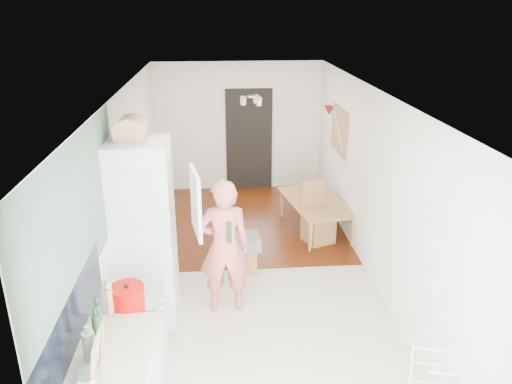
{
  "coord_description": "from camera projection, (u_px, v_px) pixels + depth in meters",
  "views": [
    {
      "loc": [
        -0.42,
        -5.94,
        3.51
      ],
      "look_at": [
        0.07,
        0.2,
        1.16
      ],
      "focal_mm": 35.0,
      "sensor_mm": 36.0,
      "label": 1
    }
  ],
  "objects": [
    {
      "name": "room_shell",
      "position": [
        251.0,
        191.0,
        6.37
      ],
      "size": [
        3.2,
        7.0,
        2.5
      ],
      "primitive_type": null,
      "color": "white",
      "rests_on": "ground"
    },
    {
      "name": "floor",
      "position": [
        252.0,
        277.0,
        6.82
      ],
      "size": [
        3.2,
        7.0,
        0.01
      ],
      "primitive_type": "cube",
      "color": "beige",
      "rests_on": "ground"
    },
    {
      "name": "wood_floor_overlay",
      "position": [
        244.0,
        221.0,
        8.54
      ],
      "size": [
        3.2,
        3.3,
        0.01
      ],
      "primitive_type": "cube",
      "color": "#512509",
      "rests_on": "room_shell"
    },
    {
      "name": "sage_wall_panel",
      "position": [
        79.0,
        214.0,
        4.18
      ],
      "size": [
        0.02,
        3.0,
        1.3
      ],
      "primitive_type": "cube",
      "color": "#537462",
      "rests_on": "room_shell"
    },
    {
      "name": "tile_splashback",
      "position": [
        73.0,
        323.0,
        3.91
      ],
      "size": [
        0.02,
        1.9,
        0.5
      ],
      "primitive_type": "cube",
      "color": "black",
      "rests_on": "room_shell"
    },
    {
      "name": "doorway_recess",
      "position": [
        249.0,
        140.0,
        9.72
      ],
      "size": [
        0.9,
        0.04,
        2.0
      ],
      "primitive_type": "cube",
      "color": "black",
      "rests_on": "room_shell"
    },
    {
      "name": "worktop",
      "position": [
        114.0,
        349.0,
        4.03
      ],
      "size": [
        0.62,
        0.92,
        0.06
      ],
      "primitive_type": "cube",
      "color": "beige",
      "rests_on": "room_shell"
    },
    {
      "name": "range_cooker",
      "position": [
        133.0,
        337.0,
        4.89
      ],
      "size": [
        0.6,
        0.6,
        0.88
      ],
      "primitive_type": "cube",
      "color": "white",
      "rests_on": "room_shell"
    },
    {
      "name": "cooker_top",
      "position": [
        128.0,
        297.0,
        4.72
      ],
      "size": [
        0.6,
        0.6,
        0.04
      ],
      "primitive_type": "cube",
      "color": "#B5B5B8",
      "rests_on": "room_shell"
    },
    {
      "name": "fridge_housing",
      "position": [
        144.0,
        233.0,
        5.61
      ],
      "size": [
        0.66,
        0.66,
        2.15
      ],
      "primitive_type": "cube",
      "color": "white",
      "rests_on": "room_shell"
    },
    {
      "name": "fridge_door",
      "position": [
        196.0,
        203.0,
        5.21
      ],
      "size": [
        0.14,
        0.56,
        0.7
      ],
      "primitive_type": "cube",
      "rotation": [
        0.0,
        0.0,
        -1.4
      ],
      "color": "white",
      "rests_on": "room_shell"
    },
    {
      "name": "fridge_interior",
      "position": [
        169.0,
        193.0,
        5.47
      ],
      "size": [
        0.02,
        0.52,
        0.66
      ],
      "primitive_type": "cube",
      "color": "white",
      "rests_on": "room_shell"
    },
    {
      "name": "pinboard",
      "position": [
        339.0,
        131.0,
        8.15
      ],
      "size": [
        0.03,
        0.9,
        0.7
      ],
      "primitive_type": "cube",
      "color": "tan",
      "rests_on": "room_shell"
    },
    {
      "name": "pinboard_frame",
      "position": [
        338.0,
        131.0,
        8.15
      ],
      "size": [
        0.0,
        0.94,
        0.74
      ],
      "primitive_type": "cube",
      "color": "#A67848",
      "rests_on": "room_shell"
    },
    {
      "name": "wall_sconce",
      "position": [
        329.0,
        110.0,
        8.68
      ],
      "size": [
        0.18,
        0.18,
        0.16
      ],
      "primitive_type": "cone",
      "color": "maroon",
      "rests_on": "room_shell"
    },
    {
      "name": "person",
      "position": [
        224.0,
        235.0,
        5.78
      ],
      "size": [
        0.73,
        0.49,
        1.97
      ],
      "primitive_type": "imported",
      "rotation": [
        0.0,
        0.0,
        3.17
      ],
      "color": "#DE6768",
      "rests_on": "floor"
    },
    {
      "name": "dining_table",
      "position": [
        317.0,
        218.0,
        8.12
      ],
      "size": [
        0.94,
        1.39,
        0.45
      ],
      "primitive_type": "imported",
      "rotation": [
        0.0,
        0.0,
        1.76
      ],
      "color": "#A67848",
      "rests_on": "floor"
    },
    {
      "name": "dining_chair",
      "position": [
        319.0,
        213.0,
        7.65
      ],
      "size": [
        0.52,
        0.52,
        0.96
      ],
      "primitive_type": null,
      "rotation": [
        0.0,
        0.0,
        0.35
      ],
      "color": "#A67848",
      "rests_on": "floor"
    },
    {
      "name": "stool",
      "position": [
        245.0,
        260.0,
        6.88
      ],
      "size": [
        0.32,
        0.32,
        0.37
      ],
      "primitive_type": null,
      "rotation": [
        0.0,
        0.0,
        0.12
      ],
      "color": "#A67848",
      "rests_on": "floor"
    },
    {
      "name": "grey_drape",
      "position": [
        245.0,
        242.0,
        6.79
      ],
      "size": [
        0.41,
        0.41,
        0.17
      ],
      "primitive_type": "cube",
      "rotation": [
        0.0,
        0.0,
        0.08
      ],
      "color": "slate",
      "rests_on": "stool"
    },
    {
      "name": "bread_bin",
      "position": [
        130.0,
        132.0,
        5.23
      ],
      "size": [
        0.35,
        0.33,
        0.18
      ],
      "primitive_type": null,
      "rotation": [
        0.0,
        0.0,
        0.01
      ],
      "color": "tan",
      "rests_on": "fridge_housing"
    },
    {
      "name": "red_casserole",
      "position": [
        127.0,
        296.0,
        4.53
      ],
      "size": [
        0.35,
        0.35,
        0.19
      ],
      "primitive_type": "cylinder",
      "rotation": [
        0.0,
        0.0,
        0.09
      ],
      "color": "#C20602",
      "rests_on": "cooker_top"
    },
    {
      "name": "steel_pan",
      "position": [
        89.0,
        378.0,
        3.6
      ],
      "size": [
        0.24,
        0.24,
        0.09
      ],
      "primitive_type": "cylinder",
      "rotation": [
        0.0,
        0.0,
        -0.34
      ],
      "color": "#B5B5B8",
      "rests_on": "worktop"
    },
    {
      "name": "held_bottle",
      "position": [
        229.0,
        232.0,
        5.62
      ],
      "size": [
        0.05,
        0.05,
        0.25
      ],
      "primitive_type": "cylinder",
      "color": "#1E4021",
      "rests_on": "person"
    },
    {
      "name": "bottle_a",
      "position": [
        97.0,
        329.0,
        3.99
      ],
      "size": [
        0.08,
        0.08,
        0.27
      ],
      "primitive_type": "cylinder",
      "rotation": [
        0.0,
        0.0,
        -0.33
      ],
      "color": "#1E4021",
      "rests_on": "worktop"
    },
    {
      "name": "bottle_b",
      "position": [
        99.0,
        317.0,
        4.17
      ],
      "size": [
        0.07,
        0.07,
        0.25
      ],
      "primitive_type": "cylinder",
      "rotation": [
        0.0,
        0.0,
        0.24
      ],
      "color": "#1E4021",
      "rests_on": "worktop"
    },
    {
      "name": "bottle_c",
      "position": [
        89.0,
        345.0,
        3.84
      ],
      "size": [
        0.11,
        0.11,
        0.23
      ],
      "primitive_type": "cylinder",
      "rotation": [
        0.0,
        0.0,
        -0.2
      ],
      "color": "silver",
      "rests_on": "worktop"
    },
    {
      "name": "pepper_mill_front",
      "position": [
        109.0,
        298.0,
        4.46
      ],
      "size": [
        0.07,
        0.07,
        0.22
      ],
      "primitive_type": "cylinder",
      "rotation": [
        0.0,
        0.0,
        0.07
      ],
      "color": "tan",
      "rests_on": "worktop"
    },
    {
      "name": "pepper_mill_back",
      "position": [
        109.0,
        301.0,
        4.41
      ],
      "size": [
        0.07,
        0.07,
        0.24
      ],
      "primitive_type": "cylinder",
      "rotation": [
        0.0,
        0.0,
        -0.02
      ],
      "color": "tan",
      "rests_on": "worktop"
    },
    {
      "name": "chopping_boards",
      "position": [
        97.0,
        353.0,
        3.66
      ],
      "size": [
        0.09,
        0.26,
        0.35
      ],
      "primitive_type": null,
      "rotation": [
        0.0,
        0.0,
        -0.2
      ],
      "color": "tan",
      "rests_on": "worktop"
    }
  ]
}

